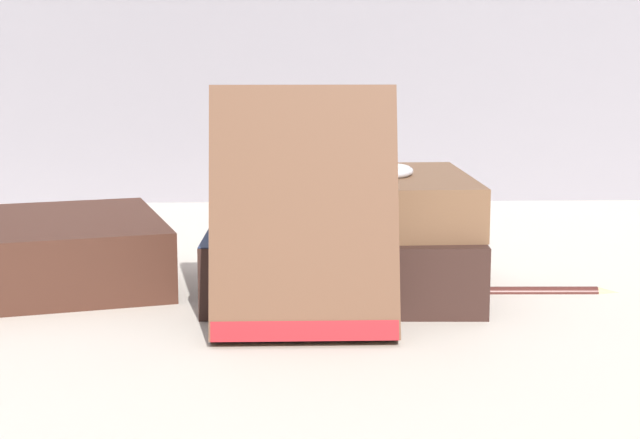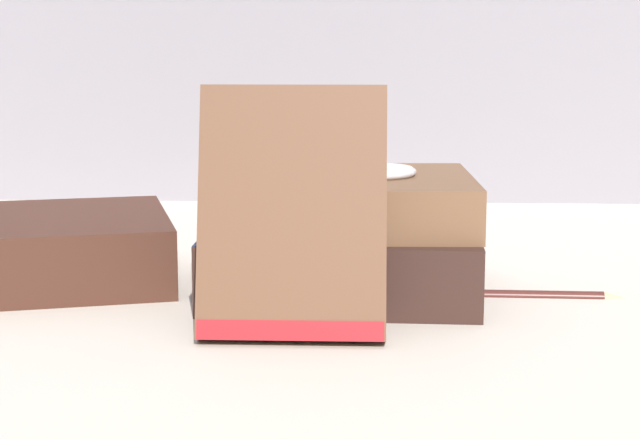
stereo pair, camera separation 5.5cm
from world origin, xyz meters
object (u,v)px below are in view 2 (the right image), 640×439
(book_flat_top, at_px, (344,201))
(pocket_watch, at_px, (376,171))
(fountain_pen, at_px, (530,290))
(book_flat_bottom, at_px, (336,259))
(book_leaning_front, at_px, (292,221))
(reading_glasses, at_px, (283,252))

(book_flat_top, bearing_deg, pocket_watch, 5.11)
(fountain_pen, bearing_deg, book_flat_bottom, 178.09)
(book_leaning_front, bearing_deg, book_flat_top, 75.85)
(book_leaning_front, bearing_deg, book_flat_bottom, 77.99)
(pocket_watch, relative_size, fountain_pen, 0.45)
(pocket_watch, xyz_separation_m, fountain_pen, (0.11, -0.01, -0.08))
(reading_glasses, distance_m, fountain_pen, 0.23)
(book_leaning_front, xyz_separation_m, fountain_pen, (0.16, 0.10, -0.07))
(fountain_pen, bearing_deg, pocket_watch, 174.80)
(pocket_watch, bearing_deg, fountain_pen, -6.87)
(book_flat_bottom, relative_size, book_flat_top, 1.10)
(book_flat_bottom, bearing_deg, book_leaning_front, -99.97)
(pocket_watch, bearing_deg, book_flat_top, -173.41)
(fountain_pen, bearing_deg, reading_glasses, 144.46)
(book_leaning_front, distance_m, reading_glasses, 0.25)
(pocket_watch, distance_m, reading_glasses, 0.17)
(pocket_watch, relative_size, reading_glasses, 0.61)
(book_flat_top, distance_m, reading_glasses, 0.15)
(book_flat_bottom, height_order, pocket_watch, pocket_watch)
(book_flat_bottom, distance_m, pocket_watch, 0.07)
(book_flat_top, height_order, reading_glasses, book_flat_top)
(book_flat_top, xyz_separation_m, fountain_pen, (0.13, -0.01, -0.06))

